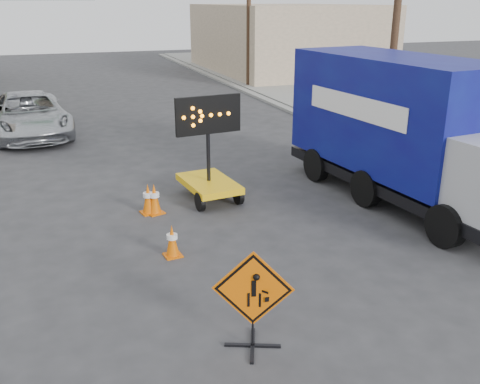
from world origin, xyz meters
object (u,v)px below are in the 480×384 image
box_truck (405,138)px  pickup_truck (29,115)px  arrow_board (209,177)px  construction_sign (253,298)px

box_truck → pickup_truck: bearing=124.4°
arrow_board → construction_sign: bearing=-107.2°
construction_sign → box_truck: bearing=60.5°
arrow_board → box_truck: 5.07m
arrow_board → pickup_truck: (-4.40, 9.01, 0.19)m
arrow_board → box_truck: size_ratio=0.35×
pickup_truck → box_truck: box_truck is taller
construction_sign → box_truck: size_ratio=0.20×
construction_sign → pickup_truck: (-3.17, 15.30, -0.04)m
pickup_truck → box_truck: (9.05, -10.75, 0.83)m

